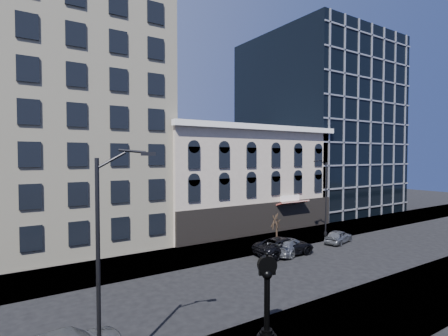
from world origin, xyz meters
TOP-DOWN VIEW (x-y plane):
  - ground at (0.00, 0.00)m, footprint 160.00×160.00m
  - sidewalk_far at (0.00, 8.00)m, footprint 160.00×6.00m
  - sidewalk_near at (0.00, -8.00)m, footprint 160.00×6.00m
  - cream_tower at (-6.11, 18.88)m, footprint 15.90×15.40m
  - victorian_row at (12.00, 15.89)m, footprint 22.60×11.19m
  - glass_office at (32.00, 20.91)m, footprint 20.00×20.15m
  - street_clock at (-2.83, -7.04)m, footprint 0.97×0.97m
  - street_lamp_near at (-9.68, -6.19)m, footprint 2.35×0.92m
  - street_lamp_far at (16.56, 6.36)m, footprint 2.23×0.49m
  - bare_tree_far at (10.24, 6.77)m, footprint 2.06×2.06m
  - car_far_a at (8.26, 3.59)m, footprint 5.90×2.90m
  - car_far_b at (8.89, 3.54)m, footprint 5.48×3.72m
  - car_far_c at (15.92, 3.68)m, footprint 4.27×2.57m

SIDE VIEW (x-z plane):
  - ground at x=0.00m, z-range 0.00..0.00m
  - sidewalk_far at x=0.00m, z-range 0.00..0.12m
  - sidewalk_near at x=0.00m, z-range 0.00..0.12m
  - car_far_c at x=15.92m, z-range 0.00..1.36m
  - car_far_b at x=8.89m, z-range 0.00..1.47m
  - car_far_a at x=8.26m, z-range 0.00..1.61m
  - street_clock at x=-2.83m, z-range -0.09..4.21m
  - bare_tree_far at x=10.24m, z-range 1.01..4.56m
  - victorian_row at x=12.00m, z-range -0.25..12.25m
  - street_lamp_far at x=16.56m, z-range 2.31..10.92m
  - street_lamp_near at x=-9.68m, z-range 2.49..11.79m
  - glass_office at x=32.00m, z-range 0.00..28.00m
  - cream_tower at x=-6.11m, z-range -1.93..40.57m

